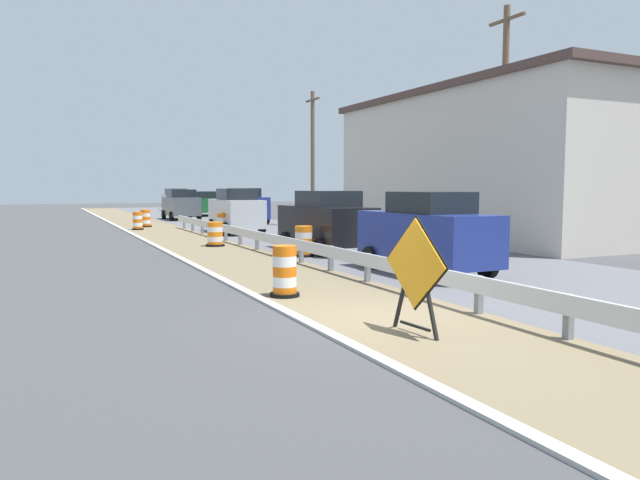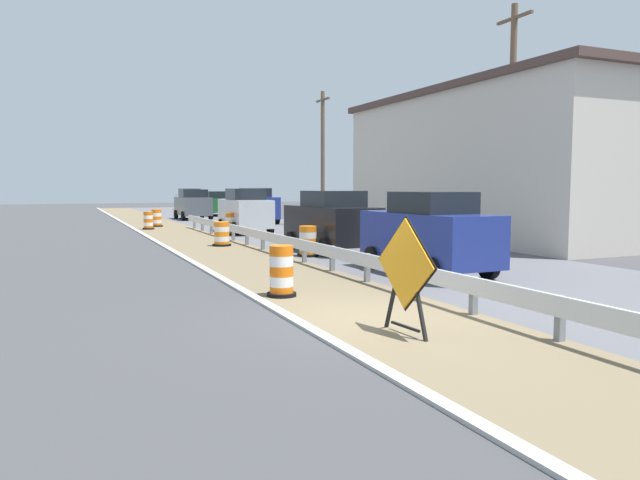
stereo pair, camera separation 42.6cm
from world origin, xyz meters
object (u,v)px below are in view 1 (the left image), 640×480
(traffic_barrel_nearest, at_px, (285,274))
(car_distant_a, at_px, (188,202))
(car_trailing_far_lane, at_px, (181,205))
(car_distant_c, at_px, (204,203))
(warning_sign_diamond, at_px, (415,269))
(car_mid_far_lane, at_px, (177,199))
(traffic_barrel_farther, at_px, (146,219))
(car_lead_near_lane, at_px, (427,233))
(car_distant_b, at_px, (236,211))
(traffic_barrel_far, at_px, (223,225))
(utility_pole_mid, at_px, (313,156))
(traffic_barrel_mid, at_px, (215,235))
(utility_pole_near, at_px, (504,125))
(car_lead_far_lane, at_px, (326,221))
(car_trailing_near_lane, at_px, (245,206))
(traffic_barrel_farthest, at_px, (138,222))
(traffic_barrel_close, at_px, (304,243))

(traffic_barrel_nearest, bearing_deg, car_distant_a, 79.86)
(car_trailing_far_lane, relative_size, car_distant_c, 0.95)
(warning_sign_diamond, height_order, car_mid_far_lane, car_mid_far_lane)
(traffic_barrel_farther, height_order, car_lead_near_lane, car_lead_near_lane)
(traffic_barrel_farther, bearing_deg, car_distant_b, -62.34)
(traffic_barrel_far, xyz_separation_m, utility_pole_mid, (6.95, 4.73, 3.66))
(traffic_barrel_mid, bearing_deg, traffic_barrel_farther, 92.90)
(traffic_barrel_farther, xyz_separation_m, car_lead_near_lane, (3.82, -22.31, 0.64))
(utility_pole_near, bearing_deg, traffic_barrel_mid, 151.29)
(car_lead_near_lane, bearing_deg, warning_sign_diamond, 141.89)
(traffic_barrel_far, distance_m, traffic_barrel_farther, 7.92)
(car_lead_far_lane, distance_m, car_distant_a, 34.69)
(traffic_barrel_nearest, xyz_separation_m, car_trailing_near_lane, (7.27, 24.86, 0.63))
(car_distant_a, xyz_separation_m, utility_pole_mid, (2.72, -21.15, 3.18))
(car_distant_b, xyz_separation_m, car_distant_c, (3.08, 18.49, -0.13))
(car_lead_far_lane, bearing_deg, utility_pole_mid, -24.44)
(traffic_barrel_far, height_order, car_trailing_near_lane, car_trailing_near_lane)
(car_trailing_near_lane, bearing_deg, traffic_barrel_mid, -23.69)
(car_mid_far_lane, relative_size, utility_pole_near, 0.53)
(traffic_barrel_mid, relative_size, traffic_barrel_far, 0.90)
(car_trailing_near_lane, bearing_deg, traffic_barrel_nearest, -17.32)
(traffic_barrel_farthest, bearing_deg, traffic_barrel_farther, 70.64)
(traffic_barrel_far, relative_size, car_distant_c, 0.25)
(traffic_barrel_close, xyz_separation_m, car_mid_far_lane, (4.31, 41.12, 0.62))
(traffic_barrel_farthest, bearing_deg, traffic_barrel_mid, -82.44)
(car_trailing_far_lane, bearing_deg, warning_sign_diamond, 173.59)
(car_trailing_near_lane, relative_size, car_lead_far_lane, 0.98)
(car_distant_c, relative_size, utility_pole_mid, 0.54)
(car_lead_far_lane, relative_size, car_trailing_far_lane, 1.08)
(traffic_barrel_close, bearing_deg, car_mid_far_lane, 84.02)
(traffic_barrel_farther, distance_m, traffic_barrel_farthest, 2.28)
(traffic_barrel_farther, xyz_separation_m, car_lead_far_lane, (3.77, -16.22, 0.64))
(traffic_barrel_farther, xyz_separation_m, traffic_barrel_farthest, (-0.76, -2.15, -0.02))
(traffic_barrel_close, height_order, car_trailing_far_lane, car_trailing_far_lane)
(warning_sign_diamond, xyz_separation_m, traffic_barrel_mid, (0.86, 14.96, -0.61))
(car_mid_far_lane, height_order, car_trailing_far_lane, car_mid_far_lane)
(car_lead_near_lane, distance_m, car_trailing_far_lane, 29.31)
(car_lead_far_lane, xyz_separation_m, car_mid_far_lane, (2.95, 40.02, -0.01))
(traffic_barrel_farthest, xyz_separation_m, car_lead_near_lane, (4.57, -20.16, 0.66))
(traffic_barrel_far, height_order, car_distant_b, car_distant_b)
(car_lead_near_lane, height_order, car_distant_b, car_distant_b)
(car_lead_near_lane, distance_m, car_trailing_near_lane, 23.48)
(traffic_barrel_mid, relative_size, traffic_barrel_farther, 0.95)
(traffic_barrel_close, relative_size, car_mid_far_lane, 0.22)
(traffic_barrel_close, height_order, traffic_barrel_far, traffic_barrel_far)
(warning_sign_diamond, height_order, traffic_barrel_far, warning_sign_diamond)
(traffic_barrel_nearest, bearing_deg, utility_pole_mid, 63.98)
(traffic_barrel_close, xyz_separation_m, car_distant_c, (4.09, 29.28, 0.52))
(warning_sign_diamond, distance_m, traffic_barrel_farthest, 25.53)
(car_distant_a, relative_size, car_distant_b, 0.91)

